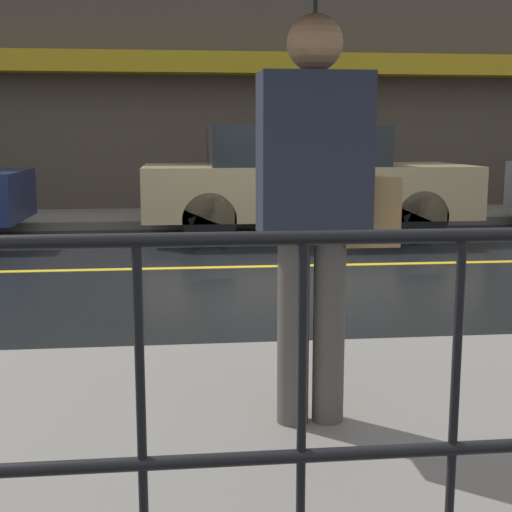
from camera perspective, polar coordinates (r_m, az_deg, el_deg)
The scene contains 7 objects.
ground_plane at distance 7.66m, azimuth 0.57°, elevation -0.86°, with size 80.00×80.00×0.00m, color black.
sidewalk_near at distance 3.26m, azimuth 10.68°, elevation -14.62°, with size 28.00×2.81×0.13m.
sidewalk_far at distance 11.81m, azimuth -1.88°, elevation 3.14°, with size 28.00×1.99×0.13m.
lane_marking at distance 7.66m, azimuth 0.57°, elevation -0.83°, with size 25.20×0.12×0.01m.
building_storefront at distance 12.98m, azimuth -2.36°, elevation 17.60°, with size 28.00×0.85×6.47m.
pedestrian at distance 3.07m, azimuth 4.85°, elevation 15.95°, with size 0.94×0.94×2.15m.
car_tan at distance 9.92m, azimuth 3.78°, elevation 6.06°, with size 4.46×1.79×1.52m.
Camera 1 is at (-0.90, -7.48, 1.39)m, focal length 50.00 mm.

